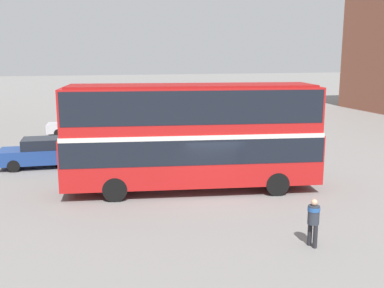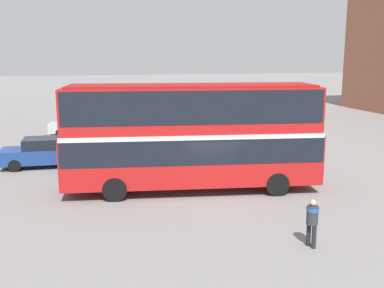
{
  "view_description": "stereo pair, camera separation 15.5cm",
  "coord_description": "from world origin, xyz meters",
  "px_view_note": "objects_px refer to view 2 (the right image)",
  "views": [
    {
      "loc": [
        -5.78,
        -18.36,
        6.17
      ],
      "look_at": [
        -0.64,
        0.83,
        2.19
      ],
      "focal_mm": 42.0,
      "sensor_mm": 36.0,
      "label": 1
    },
    {
      "loc": [
        -5.63,
        -18.39,
        6.17
      ],
      "look_at": [
        -0.64,
        0.83,
        2.19
      ],
      "focal_mm": 42.0,
      "sensor_mm": 36.0,
      "label": 2
    }
  ],
  "objects_px": {
    "parked_car_kerb_near": "(252,119)",
    "parked_car_kerb_far": "(79,125)",
    "parked_car_side_street": "(43,152)",
    "double_decker_bus": "(192,131)",
    "pedestrian_foreground": "(312,218)"
  },
  "relations": [
    {
      "from": "parked_car_kerb_near",
      "to": "parked_car_kerb_far",
      "type": "bearing_deg",
      "value": 0.0
    },
    {
      "from": "parked_car_kerb_near",
      "to": "parked_car_side_street",
      "type": "distance_m",
      "value": 18.79
    },
    {
      "from": "double_decker_bus",
      "to": "parked_car_kerb_far",
      "type": "bearing_deg",
      "value": 114.7
    },
    {
      "from": "pedestrian_foreground",
      "to": "parked_car_kerb_near",
      "type": "distance_m",
      "value": 23.87
    },
    {
      "from": "double_decker_bus",
      "to": "parked_car_side_street",
      "type": "relative_size",
      "value": 2.67
    },
    {
      "from": "pedestrian_foreground",
      "to": "parked_car_kerb_near",
      "type": "xyz_separation_m",
      "value": [
        7.16,
        22.77,
        -0.18
      ]
    },
    {
      "from": "parked_car_kerb_near",
      "to": "pedestrian_foreground",
      "type": "bearing_deg",
      "value": 74.63
    },
    {
      "from": "double_decker_bus",
      "to": "pedestrian_foreground",
      "type": "height_order",
      "value": "double_decker_bus"
    },
    {
      "from": "parked_car_kerb_near",
      "to": "parked_car_side_street",
      "type": "height_order",
      "value": "parked_car_side_street"
    },
    {
      "from": "parked_car_kerb_near",
      "to": "double_decker_bus",
      "type": "bearing_deg",
      "value": 61.48
    },
    {
      "from": "parked_car_side_street",
      "to": "parked_car_kerb_far",
      "type": "bearing_deg",
      "value": -100.08
    },
    {
      "from": "double_decker_bus",
      "to": "parked_car_kerb_near",
      "type": "xyz_separation_m",
      "value": [
        9.36,
        15.83,
        -1.98
      ]
    },
    {
      "from": "pedestrian_foreground",
      "to": "parked_car_kerb_near",
      "type": "height_order",
      "value": "pedestrian_foreground"
    },
    {
      "from": "parked_car_kerb_near",
      "to": "parked_car_kerb_far",
      "type": "distance_m",
      "value": 14.19
    },
    {
      "from": "double_decker_bus",
      "to": "parked_car_kerb_far",
      "type": "xyz_separation_m",
      "value": [
        -4.81,
        16.34,
        -2.06
      ]
    }
  ]
}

